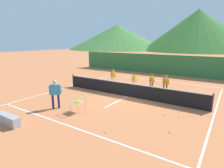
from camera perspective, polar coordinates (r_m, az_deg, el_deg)
name	(u,v)px	position (r m, az deg, el deg)	size (l,w,h in m)	color
ground_plane	(127,96)	(12.99, 4.77, -3.82)	(120.00, 120.00, 0.00)	#C67042
line_baseline_near	(69,126)	(8.86, -13.14, -12.51)	(10.84, 0.08, 0.01)	white
line_baseline_far	(158,81)	(18.59, 14.15, 1.05)	(10.84, 0.08, 0.01)	white
line_sideline_west	(72,86)	(16.19, -12.30, -0.63)	(0.08, 11.82, 0.01)	white
line_sideline_east	(215,112)	(11.57, 29.25, -7.68)	(0.08, 11.82, 0.01)	white
line_service_center	(127,96)	(12.99, 4.77, -3.81)	(0.08, 5.53, 0.01)	white
tennis_net	(127,89)	(12.85, 4.81, -1.69)	(10.57, 0.08, 1.05)	#333338
instructor	(55,91)	(10.91, -17.18, -2.23)	(0.59, 0.81, 1.67)	#191E4C
student_0	(113,75)	(16.35, 0.32, 2.74)	(0.41, 0.66, 1.36)	silver
student_1	(134,80)	(15.00, 6.88, 1.38)	(0.25, 0.49, 1.24)	silver
student_2	(152,81)	(14.57, 12.16, 0.92)	(0.42, 0.68, 1.27)	navy
student_3	(166,82)	(14.19, 16.24, 0.49)	(0.47, 0.71, 1.33)	black
ball_cart	(78,102)	(10.20, -10.60, -5.37)	(0.58, 0.58, 0.90)	#B7B7BC
tennis_ball_0	(170,132)	(8.42, 17.49, -13.98)	(0.07, 0.07, 0.07)	yellow
tennis_ball_1	(151,103)	(11.81, 12.04, -5.66)	(0.07, 0.07, 0.07)	yellow
tennis_ball_2	(164,115)	(10.14, 15.79, -9.10)	(0.07, 0.07, 0.07)	yellow
tennis_ball_3	(35,100)	(13.03, -22.69, -4.62)	(0.07, 0.07, 0.07)	yellow
tennis_ball_4	(90,94)	(13.43, -6.92, -3.15)	(0.07, 0.07, 0.07)	yellow
tennis_ball_5	(105,132)	(8.07, -2.03, -14.60)	(0.07, 0.07, 0.07)	yellow
tennis_ball_6	(137,102)	(11.80, 7.68, -5.50)	(0.07, 0.07, 0.07)	yellow
tennis_ball_7	(179,117)	(10.13, 19.99, -9.44)	(0.07, 0.07, 0.07)	yellow
tennis_ball_8	(70,94)	(13.80, -13.01, -2.95)	(0.07, 0.07, 0.07)	yellow
windscreen_fence	(170,65)	(21.86, 17.55, 5.61)	(23.86, 0.08, 2.26)	#33753D
courtside_bench	(8,120)	(9.95, -29.43, -9.60)	(1.50, 0.36, 0.46)	#99999E
hill_0	(117,37)	(86.91, 1.61, 14.34)	(43.90, 43.90, 10.91)	#427A38
hill_1	(197,30)	(79.65, 24.87, 14.86)	(41.58, 41.58, 15.34)	#38702D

